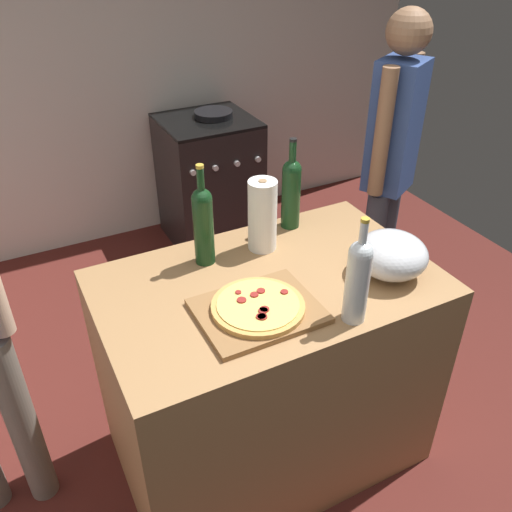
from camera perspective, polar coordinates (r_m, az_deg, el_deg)
The scene contains 12 objects.
ground_plane at distance 3.11m, azimuth -6.42°, elevation -9.03°, with size 4.67×3.34×0.02m, color #511E19.
kitchen_wall_rear at distance 3.77m, azimuth -16.30°, elevation 20.16°, with size 4.67×0.10×2.60m, color beige.
counter at distance 2.26m, azimuth 1.19°, elevation -12.23°, with size 1.23×0.78×0.93m, color #9E7247.
cutting_board at distance 1.80m, azimuth 0.21°, elevation -5.84°, with size 0.40×0.32×0.02m, color olive.
pizza at distance 1.79m, azimuth 0.22°, elevation -5.32°, with size 0.31×0.31×0.03m.
mixing_bowl at distance 2.01m, azimuth 14.12°, elevation 0.12°, with size 0.26×0.26×0.16m.
paper_towel_roll at distance 2.07m, azimuth 0.68°, elevation 4.31°, with size 0.11×0.11×0.29m.
wine_bottle_dark at distance 1.72m, azimuth 10.73°, elevation -2.29°, with size 0.08×0.08×0.38m.
wine_bottle_clear at distance 1.98m, azimuth -5.61°, elevation 3.56°, with size 0.08×0.08×0.40m.
wine_bottle_green at distance 2.22m, azimuth 3.75°, elevation 6.95°, with size 0.08×0.08×0.39m.
stove at distance 3.82m, azimuth -4.94°, elevation 7.95°, with size 0.61×0.60×0.93m.
person_in_red at distance 2.82m, azimuth 14.00°, elevation 9.73°, with size 0.35×0.28×1.71m.
Camera 1 is at (-0.74, -0.83, 2.07)m, focal length 37.80 mm.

